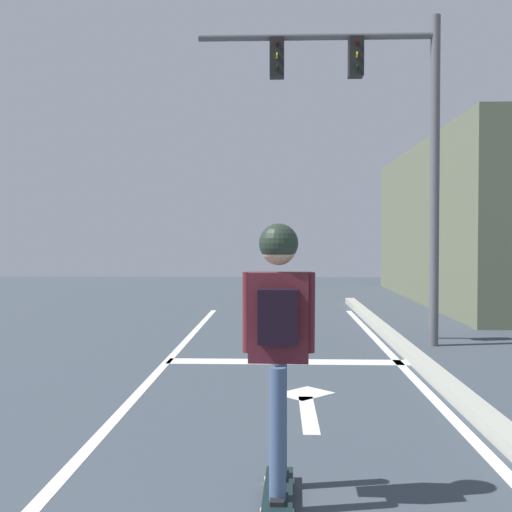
% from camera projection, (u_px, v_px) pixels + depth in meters
% --- Properties ---
extents(lane_line_center, '(0.12, 20.00, 0.01)m').
position_uv_depth(lane_line_center, '(102.00, 433.00, 5.83)').
color(lane_line_center, silver).
rests_on(lane_line_center, ground).
extents(lane_line_curbside, '(0.12, 20.00, 0.01)m').
position_uv_depth(lane_line_curbside, '(470.00, 437.00, 5.71)').
color(lane_line_curbside, silver).
rests_on(lane_line_curbside, ground).
extents(stop_bar, '(3.49, 0.40, 0.01)m').
position_uv_depth(stop_bar, '(288.00, 362.00, 9.19)').
color(stop_bar, silver).
rests_on(stop_bar, ground).
extents(lane_arrow_stem, '(0.16, 1.40, 0.01)m').
position_uv_depth(lane_arrow_stem, '(308.00, 414.00, 6.46)').
color(lane_arrow_stem, silver).
rests_on(lane_arrow_stem, ground).
extents(lane_arrow_head, '(0.71, 0.71, 0.01)m').
position_uv_depth(lane_arrow_head, '(305.00, 393.00, 7.31)').
color(lane_arrow_head, silver).
rests_on(lane_arrow_head, ground).
extents(curb_strip, '(0.24, 24.00, 0.14)m').
position_uv_depth(curb_strip, '(499.00, 430.00, 5.69)').
color(curb_strip, '#A2A497').
rests_on(curb_strip, ground).
extents(skateboard, '(0.23, 0.80, 0.08)m').
position_uv_depth(skateboard, '(278.00, 490.00, 4.33)').
color(skateboard, black).
rests_on(skateboard, ground).
extents(skater, '(0.49, 0.65, 1.80)m').
position_uv_depth(skater, '(278.00, 318.00, 4.29)').
color(skater, '#405677').
rests_on(skater, skateboard).
extents(traffic_signal_mast, '(4.00, 0.34, 5.47)m').
position_uv_depth(traffic_signal_mast, '(375.00, 115.00, 10.54)').
color(traffic_signal_mast, '#57575B').
rests_on(traffic_signal_mast, ground).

